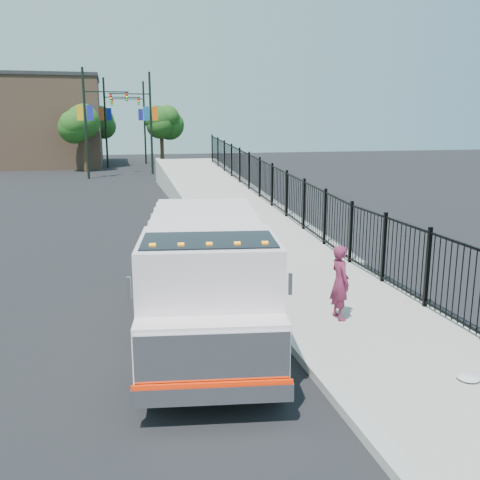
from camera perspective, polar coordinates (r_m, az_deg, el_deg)
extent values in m
plane|color=black|center=(11.60, 3.87, -9.01)|extent=(120.00, 120.00, 0.00)
cube|color=#9E998E|center=(10.64, 17.36, -11.30)|extent=(3.55, 12.00, 0.12)
cube|color=#ADAAA3|center=(9.84, 7.45, -12.72)|extent=(0.30, 12.00, 0.16)
cube|color=#9E998E|center=(27.16, -1.97, 3.59)|extent=(3.95, 24.06, 3.19)
cube|color=black|center=(23.53, 3.41, 4.39)|extent=(0.10, 28.00, 1.80)
cube|color=black|center=(11.30, -3.58, -6.79)|extent=(1.92, 6.52, 0.21)
cube|color=white|center=(8.93, -3.33, -5.70)|extent=(2.52, 2.40, 1.90)
cube|color=white|center=(7.99, -3.04, -11.60)|extent=(2.30, 0.99, 0.95)
cube|color=silver|center=(7.67, -2.95, -12.68)|extent=(2.17, 0.41, 0.81)
cube|color=silver|center=(7.82, -2.88, -16.06)|extent=(2.28, 0.51, 0.27)
cube|color=red|center=(7.75, -2.90, -15.13)|extent=(2.26, 0.39, 0.06)
cube|color=black|center=(8.53, -3.33, -2.57)|extent=(2.25, 1.54, 0.81)
cube|color=white|center=(12.21, -3.78, -0.66)|extent=(2.86, 4.28, 1.61)
cube|color=silver|center=(7.95, -11.77, -5.04)|extent=(0.06, 0.06, 0.33)
cube|color=silver|center=(8.01, 5.36, -4.69)|extent=(0.06, 0.06, 0.33)
cube|color=orange|center=(8.14, -9.32, -0.58)|extent=(0.11, 0.09, 0.06)
cube|color=orange|center=(8.12, -6.31, -0.52)|extent=(0.11, 0.09, 0.06)
cube|color=orange|center=(8.11, -3.30, -0.47)|extent=(0.11, 0.09, 0.06)
cube|color=orange|center=(8.14, -0.29, -0.41)|extent=(0.11, 0.09, 0.06)
cube|color=orange|center=(8.18, 2.69, -0.35)|extent=(0.11, 0.09, 0.06)
cylinder|color=black|center=(8.72, -9.85, -13.40)|extent=(0.44, 0.98, 0.95)
cylinder|color=black|center=(8.77, 3.58, -13.08)|extent=(0.44, 0.98, 0.95)
cylinder|color=black|center=(13.04, -8.16, -4.42)|extent=(0.44, 0.98, 0.95)
cylinder|color=black|center=(13.08, 0.61, -4.25)|extent=(0.44, 0.98, 0.95)
cylinder|color=black|center=(14.04, -7.93, -3.18)|extent=(0.44, 0.98, 0.95)
cylinder|color=black|center=(14.07, 0.20, -3.02)|extent=(0.44, 0.98, 0.95)
imported|color=maroon|center=(11.54, 10.62, -4.46)|extent=(0.41, 0.60, 1.61)
ellipsoid|color=silver|center=(9.77, 23.16, -13.30)|extent=(0.38, 0.38, 0.10)
cylinder|color=black|center=(41.56, -16.15, 11.80)|extent=(0.18, 0.18, 8.00)
cube|color=black|center=(41.58, -14.07, 15.09)|extent=(3.20, 0.08, 0.08)
cube|color=black|center=(41.59, -11.99, 14.70)|extent=(0.18, 0.22, 0.60)
cube|color=#1E2297|center=(41.55, -15.72, 12.93)|extent=(0.45, 0.04, 1.10)
cube|color=orange|center=(41.58, -16.71, 12.87)|extent=(0.45, 0.04, 1.10)
cylinder|color=black|center=(44.49, -9.47, 12.14)|extent=(0.18, 0.18, 8.00)
cube|color=black|center=(44.44, -11.71, 15.02)|extent=(3.20, 0.08, 0.08)
cube|color=black|center=(44.39, -13.61, 14.48)|extent=(0.18, 0.22, 0.60)
cube|color=orange|center=(44.52, -9.05, 13.18)|extent=(0.45, 0.04, 1.10)
cube|color=#155C95|center=(44.47, -9.97, 13.15)|extent=(0.45, 0.04, 1.10)
cylinder|color=black|center=(50.99, -14.14, 11.98)|extent=(0.18, 0.18, 8.00)
cube|color=black|center=(51.05, -12.43, 14.65)|extent=(3.20, 0.08, 0.08)
cube|color=black|center=(51.10, -10.75, 14.33)|extent=(0.18, 0.22, 0.60)
cube|color=navy|center=(51.00, -13.79, 12.90)|extent=(0.45, 0.04, 1.10)
cube|color=#D75429|center=(51.00, -14.59, 12.86)|extent=(0.45, 0.04, 1.10)
cylinder|color=black|center=(55.00, -10.14, 12.18)|extent=(0.18, 0.18, 8.00)
cube|color=black|center=(54.96, -11.96, 14.51)|extent=(3.20, 0.08, 0.08)
cube|color=black|center=(54.91, -13.49, 14.07)|extent=(0.18, 0.22, 0.60)
cube|color=gold|center=(55.03, -9.80, 13.03)|extent=(0.45, 0.04, 1.10)
cube|color=#1F2095|center=(54.98, -10.55, 13.00)|extent=(0.45, 0.04, 1.10)
cylinder|color=#382314|center=(47.30, -16.17, 8.93)|extent=(0.36, 0.36, 3.20)
sphere|color=#194714|center=(47.23, -16.35, 11.83)|extent=(2.94, 2.94, 2.94)
cylinder|color=#382314|center=(51.28, -8.31, 9.54)|extent=(0.36, 0.36, 3.20)
sphere|color=#194714|center=(51.21, -8.40, 12.22)|extent=(2.54, 2.54, 2.54)
cylinder|color=#382314|center=(60.01, -14.63, 9.70)|extent=(0.36, 0.36, 3.20)
sphere|color=#194714|center=(59.95, -14.76, 11.99)|extent=(3.13, 3.13, 3.13)
cube|color=#8C664C|center=(54.57, -20.06, 11.63)|extent=(10.00, 10.00, 8.00)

